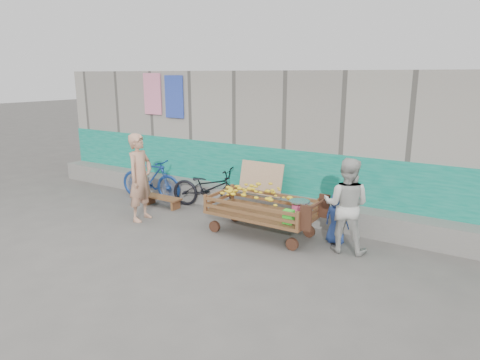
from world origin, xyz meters
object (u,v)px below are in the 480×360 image
Objects in this scene: banana_cart at (260,203)px; child at (337,219)px; bench at (163,199)px; bicycle_dark at (209,188)px; bicycle_blue at (150,179)px; woman at (346,205)px; vendor_man at (140,177)px.

banana_cart and child have the same top height.
bicycle_dark reaches higher than bench.
bench is 0.80m from bicycle_blue.
bicycle_dark reaches higher than child.
bench is at bearing -10.39° from woman.
bicycle_dark is 1.05× the size of bicycle_blue.
vendor_man is at bearing -149.94° from bicycle_blue.
child is at bearing -100.20° from bicycle_blue.
woman is 0.92× the size of bicycle_dark.
banana_cart is 1.61m from woman.
vendor_man is 3.96m from child.
bench is 1.16m from vendor_man.
bicycle_dark is (-1.78, 0.82, -0.16)m from banana_cart.
woman is 4.99m from bicycle_blue.
woman is at bearing -102.74° from bicycle_blue.
banana_cart is 1.22× the size of bicycle_dark.
woman is 0.96× the size of bicycle_blue.
child is (-0.23, 0.24, -0.35)m from woman.
bicycle_blue is (-4.73, 0.28, 0.04)m from child.
bench is at bearing -122.47° from bicycle_blue.
banana_cart is at bearing -107.35° from bicycle_blue.
bicycle_blue is at bearing 3.62° from child.
bench is at bearing 173.50° from banana_cart.
bicycle_blue is at bearing 28.66° from vendor_man.
banana_cart is 1.97m from bicycle_dark.
bicycle_blue is at bearing 84.32° from bicycle_dark.
child is (4.07, 0.04, 0.28)m from bench.
bicycle_blue is (-3.36, 0.62, -0.12)m from banana_cart.
bicycle_dark is at bearing 29.00° from bench.
bicycle_dark is at bearing -19.62° from woman.
banana_cart is 1.20× the size of vendor_man.
bench is 0.53× the size of vendor_man.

